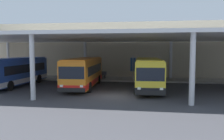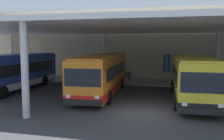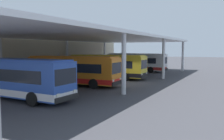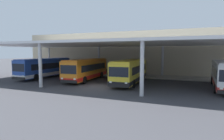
{
  "view_description": "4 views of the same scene",
  "coord_description": "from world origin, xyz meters",
  "px_view_note": "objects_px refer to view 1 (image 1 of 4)",
  "views": [
    {
      "loc": [
        2.95,
        -19.96,
        3.95
      ],
      "look_at": [
        -0.55,
        3.01,
        2.06
      ],
      "focal_mm": 37.41,
      "sensor_mm": 36.0,
      "label": 1
    },
    {
      "loc": [
        1.65,
        -14.37,
        4.05
      ],
      "look_at": [
        -3.21,
        5.34,
        1.94
      ],
      "focal_mm": 39.76,
      "sensor_mm": 36.0,
      "label": 2
    },
    {
      "loc": [
        -24.66,
        -11.15,
        3.94
      ],
      "look_at": [
        1.53,
        2.73,
        1.32
      ],
      "focal_mm": 38.1,
      "sensor_mm": 36.0,
      "label": 3
    },
    {
      "loc": [
        10.04,
        -19.77,
        4.2
      ],
      "look_at": [
        0.67,
        3.53,
        1.79
      ],
      "focal_mm": 29.67,
      "sensor_mm": 36.0,
      "label": 4
    }
  ],
  "objects_px": {
    "trash_bin": "(76,74)",
    "bus_middle_bay": "(148,73)",
    "banner_sign": "(133,66)",
    "bus_nearest_bay": "(16,71)",
    "bench_waiting": "(100,75)",
    "bus_second_bay": "(84,72)"
  },
  "relations": [
    {
      "from": "bus_middle_bay",
      "to": "trash_bin",
      "type": "distance_m",
      "value": 12.29
    },
    {
      "from": "bus_second_bay",
      "to": "bench_waiting",
      "type": "bearing_deg",
      "value": 87.37
    },
    {
      "from": "bus_nearest_bay",
      "to": "trash_bin",
      "type": "relative_size",
      "value": 10.77
    },
    {
      "from": "bus_middle_bay",
      "to": "banner_sign",
      "type": "height_order",
      "value": "banner_sign"
    },
    {
      "from": "bench_waiting",
      "to": "bus_middle_bay",
      "type": "bearing_deg",
      "value": -48.64
    },
    {
      "from": "bench_waiting",
      "to": "banner_sign",
      "type": "bearing_deg",
      "value": -10.69
    },
    {
      "from": "bus_second_bay",
      "to": "trash_bin",
      "type": "height_order",
      "value": "bus_second_bay"
    },
    {
      "from": "bus_nearest_bay",
      "to": "bus_second_bay",
      "type": "relative_size",
      "value": 0.99
    },
    {
      "from": "bench_waiting",
      "to": "trash_bin",
      "type": "height_order",
      "value": "trash_bin"
    },
    {
      "from": "bus_second_bay",
      "to": "bench_waiting",
      "type": "height_order",
      "value": "bus_second_bay"
    },
    {
      "from": "trash_bin",
      "to": "bus_nearest_bay",
      "type": "bearing_deg",
      "value": -124.71
    },
    {
      "from": "bus_nearest_bay",
      "to": "trash_bin",
      "type": "bearing_deg",
      "value": 55.29
    },
    {
      "from": "bus_second_bay",
      "to": "trash_bin",
      "type": "xyz_separation_m",
      "value": [
        -3.01,
        6.74,
        -0.98
      ]
    },
    {
      "from": "bus_nearest_bay",
      "to": "trash_bin",
      "type": "height_order",
      "value": "bus_nearest_bay"
    },
    {
      "from": "bus_nearest_bay",
      "to": "banner_sign",
      "type": "bearing_deg",
      "value": 26.87
    },
    {
      "from": "bus_nearest_bay",
      "to": "bus_second_bay",
      "type": "distance_m",
      "value": 7.83
    },
    {
      "from": "bus_nearest_bay",
      "to": "bus_middle_bay",
      "type": "bearing_deg",
      "value": -0.65
    },
    {
      "from": "trash_bin",
      "to": "banner_sign",
      "type": "relative_size",
      "value": 0.31
    },
    {
      "from": "bus_nearest_bay",
      "to": "banner_sign",
      "type": "xyz_separation_m",
      "value": [
        12.8,
        6.48,
        0.32
      ]
    },
    {
      "from": "banner_sign",
      "to": "trash_bin",
      "type": "bearing_deg",
      "value": 176.6
    },
    {
      "from": "trash_bin",
      "to": "bus_middle_bay",
      "type": "bearing_deg",
      "value": -35.58
    },
    {
      "from": "bench_waiting",
      "to": "trash_bin",
      "type": "bearing_deg",
      "value": -173.11
    }
  ]
}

